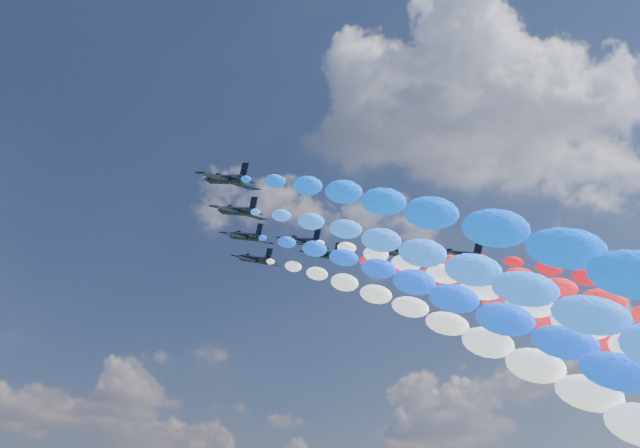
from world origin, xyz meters
TOP-DOWN VIEW (x-y plane):
  - jet_0 at (-25.62, -6.31)m, footprint 9.95×13.39m
  - trail_0 at (-25.62, -57.28)m, footprint 5.52×97.08m
  - jet_1 at (-17.43, 3.38)m, footprint 9.67×13.19m
  - trail_1 at (-17.43, -47.59)m, footprint 5.52×97.08m
  - jet_2 at (-9.70, 12.70)m, footprint 10.10×13.50m
  - trail_2 at (-9.70, -38.27)m, footprint 5.52×97.08m
  - jet_3 at (-0.45, 8.68)m, footprint 9.97×13.41m
  - trail_3 at (-0.45, -42.29)m, footprint 5.52×97.08m
  - jet_4 at (-1.11, 22.47)m, footprint 9.84×13.31m
  - trail_4 at (-1.11, -28.50)m, footprint 5.52×97.08m
  - jet_5 at (7.25, 12.04)m, footprint 10.52×13.80m
  - trail_5 at (7.25, -38.93)m, footprint 5.52×97.08m
  - jet_6 at (17.96, 2.61)m, footprint 9.78×13.27m
  - jet_7 at (27.11, -3.50)m, footprint 9.97×13.40m

SIDE VIEW (x-z plane):
  - trail_0 at x=-25.62m, z-range 35.29..89.77m
  - trail_1 at x=-17.43m, z-range 35.29..89.77m
  - trail_2 at x=-9.70m, z-range 35.29..89.77m
  - trail_3 at x=-0.45m, z-range 35.29..89.77m
  - trail_4 at x=-1.11m, z-range 35.29..89.77m
  - trail_5 at x=7.25m, z-range 35.29..89.77m
  - jet_0 at x=-25.62m, z-range 85.34..92.18m
  - jet_1 at x=-17.43m, z-range 85.34..92.18m
  - jet_2 at x=-9.70m, z-range 85.34..92.18m
  - jet_3 at x=-0.45m, z-range 85.34..92.18m
  - jet_4 at x=-1.11m, z-range 85.34..92.18m
  - jet_5 at x=7.25m, z-range 85.34..92.18m
  - jet_6 at x=17.96m, z-range 85.34..92.18m
  - jet_7 at x=27.11m, z-range 85.34..92.18m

